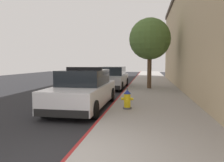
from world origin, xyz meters
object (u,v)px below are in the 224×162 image
Objects in this scene: fire_hydrant at (127,99)px; street_tree at (150,39)px; parked_car_silver_ahead at (112,78)px; police_cruiser at (84,90)px.

street_tree reaches higher than fire_hydrant.
parked_car_silver_ahead is 1.05× the size of street_tree.
parked_car_silver_ahead is at bearing 89.77° from police_cruiser.
parked_car_silver_ahead is 8.00m from fire_hydrant.
street_tree reaches higher than police_cruiser.
fire_hydrant is at bearing -20.83° from police_cruiser.
police_cruiser is at bearing 159.17° from fire_hydrant.
street_tree is (2.67, 6.01, 2.64)m from police_cruiser.
police_cruiser reaches higher than fire_hydrant.
street_tree is (2.65, -1.07, 2.65)m from parked_car_silver_ahead.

